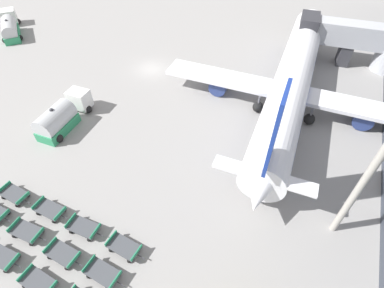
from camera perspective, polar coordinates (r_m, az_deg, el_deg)
The scene contains 14 objects.
ground_plane at distance 44.22m, azimuth -7.72°, elevation 13.99°, with size 500.00×500.00×0.00m, color gray.
jet_bridge at distance 48.91m, azimuth 29.59°, elevation 16.73°, with size 14.92×5.57×6.16m.
airplane at distance 37.38m, azimuth 18.44°, elevation 10.96°, with size 30.40×37.84×11.96m.
fuel_tanker_primary at distance 60.87m, azimuth -31.37°, elevation 18.51°, with size 8.82×8.01×2.94m.
fuel_tanker_secondary at distance 36.21m, azimuth -23.63°, elevation 4.72°, with size 3.46×7.53×3.14m.
baggage_dolly_row_near_col_b at distance 28.39m, azimuth -32.49°, elevation -17.71°, with size 3.29×1.60×0.92m.
baggage_dolly_row_near_col_c at distance 26.14m, azimuth -27.18°, elevation -22.44°, with size 3.31×1.67×0.92m.
baggage_dolly_row_mid_a_col_b at distance 28.67m, azimuth -28.94°, elevation -14.39°, with size 3.30×1.62×0.92m.
baggage_dolly_row_mid_a_col_c at distance 26.43m, azimuth -23.38°, elevation -18.67°, with size 3.31×1.65×0.92m.
baggage_dolly_row_mid_a_col_d at distance 24.82m, azimuth -16.63°, elevation -22.49°, with size 3.31×1.66×0.92m.
baggage_dolly_row_mid_b_col_a at distance 31.56m, azimuth -30.71°, elevation -8.26°, with size 3.31×1.66×0.92m.
baggage_dolly_row_mid_b_col_b at distance 29.05m, azimuth -25.41°, elevation -11.26°, with size 3.29×1.59×0.92m.
baggage_dolly_row_mid_b_col_c at distance 27.01m, azimuth -19.93°, elevation -14.72°, with size 3.30×1.62×0.92m.
baggage_dolly_row_mid_b_col_d at distance 25.29m, azimuth -12.80°, elevation -18.60°, with size 3.32×1.68×0.92m.
Camera 1 is at (20.96, -31.59, 22.77)m, focal length 28.00 mm.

